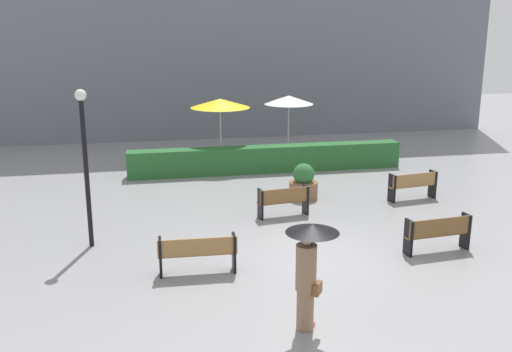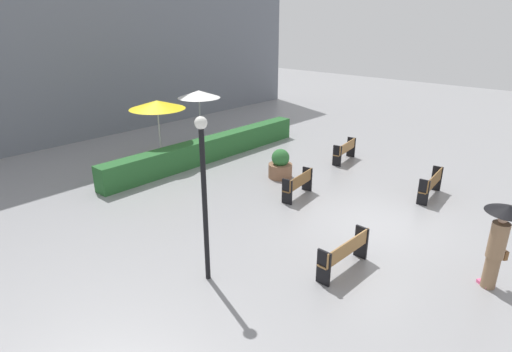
{
  "view_description": "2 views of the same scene",
  "coord_description": "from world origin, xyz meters",
  "views": [
    {
      "loc": [
        -3.97,
        -12.76,
        5.49
      ],
      "look_at": [
        -0.45,
        4.62,
        0.85
      ],
      "focal_mm": 40.92,
      "sensor_mm": 36.0,
      "label": 1
    },
    {
      "loc": [
        -10.93,
        -4.89,
        5.94
      ],
      "look_at": [
        -1.0,
        4.08,
        0.82
      ],
      "focal_mm": 29.42,
      "sensor_mm": 36.0,
      "label": 2
    }
  ],
  "objects": [
    {
      "name": "ground_plane",
      "position": [
        0.0,
        0.0,
        0.0
      ],
      "size": [
        60.0,
        60.0,
        0.0
      ],
      "primitive_type": "plane",
      "color": "gray"
    },
    {
      "name": "bench_near_left",
      "position": [
        -2.83,
        -0.52,
        0.53
      ],
      "size": [
        1.79,
        0.43,
        0.89
      ],
      "color": "#9E7242",
      "rests_on": "ground"
    },
    {
      "name": "bench_far_right",
      "position": [
        4.54,
        3.87,
        0.52
      ],
      "size": [
        1.67,
        0.59,
        0.89
      ],
      "color": "#9E7242",
      "rests_on": "ground"
    },
    {
      "name": "patio_umbrella_white",
      "position": [
        2.14,
        10.61,
        2.44
      ],
      "size": [
        2.04,
        2.04,
        2.63
      ],
      "color": "silver",
      "rests_on": "ground"
    },
    {
      "name": "pedestrian_with_umbrella",
      "position": [
        -1.11,
        -3.4,
        1.34
      ],
      "size": [
        0.97,
        0.97,
        2.07
      ],
      "color": "#8C6B4C",
      "rests_on": "ground"
    },
    {
      "name": "lamp_post",
      "position": [
        -5.32,
        1.74,
        2.44
      ],
      "size": [
        0.28,
        0.28,
        3.98
      ],
      "color": "black",
      "rests_on": "ground"
    },
    {
      "name": "bench_mid_center",
      "position": [
        0.06,
        3.05,
        0.51
      ],
      "size": [
        1.57,
        0.57,
        0.88
      ],
      "color": "brown",
      "rests_on": "ground"
    },
    {
      "name": "planter_pot",
      "position": [
        1.14,
        4.73,
        0.5
      ],
      "size": [
        0.93,
        0.93,
        1.15
      ],
      "color": "brown",
      "rests_on": "ground"
    },
    {
      "name": "hedge_strip",
      "position": [
        0.74,
        8.4,
        0.5
      ],
      "size": [
        10.49,
        0.7,
        1.0
      ],
      "primitive_type": "cube",
      "color": "#28602D",
      "rests_on": "ground"
    },
    {
      "name": "patio_umbrella_yellow",
      "position": [
        -0.84,
        9.78,
        2.49
      ],
      "size": [
        2.33,
        2.33,
        2.67
      ],
      "color": "silver",
      "rests_on": "ground"
    },
    {
      "name": "building_facade",
      "position": [
        0.0,
        16.0,
        5.45
      ],
      "size": [
        28.0,
        1.2,
        10.9
      ],
      "primitive_type": "cube",
      "color": "slate",
      "rests_on": "ground"
    },
    {
      "name": "bench_near_right",
      "position": [
        3.12,
        -0.39,
        0.53
      ],
      "size": [
        1.76,
        0.51,
        0.91
      ],
      "color": "brown",
      "rests_on": "ground"
    }
  ]
}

